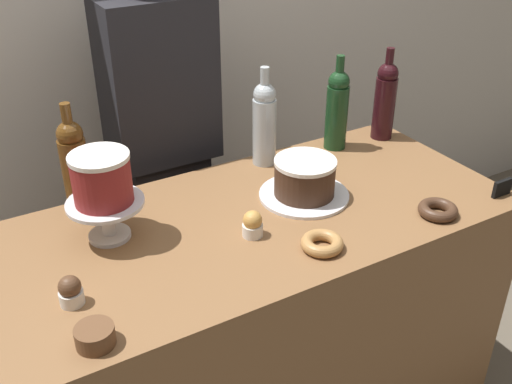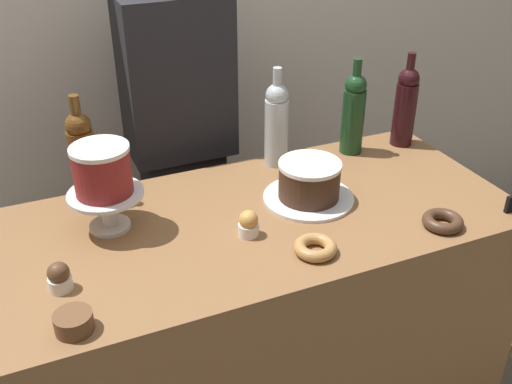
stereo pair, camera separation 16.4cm
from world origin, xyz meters
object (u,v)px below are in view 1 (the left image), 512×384
Objects in this scene: wine_bottle_clear at (264,122)px; cupcake_chocolate at (71,291)px; cupcake_caramel at (253,224)px; barista_figure at (165,158)px; wine_bottle_green at (337,108)px; donut_chocolate at (438,210)px; wine_bottle_dark_red at (385,99)px; wine_bottle_amber at (75,165)px; price_sign_chalkboard at (502,188)px; cake_stand_pedestal at (107,213)px; chocolate_round_cake at (305,177)px; white_layer_cake at (102,178)px; cookie_stack at (95,336)px; donut_maple at (322,243)px.

wine_bottle_clear is 0.84m from cupcake_chocolate.
cupcake_chocolate is (-0.49, -0.03, 0.00)m from cupcake_caramel.
barista_figure is at bearing 88.93° from cupcake_caramel.
wine_bottle_green reaches higher than cupcake_caramel.
donut_chocolate is at bearing -63.90° from wine_bottle_clear.
wine_bottle_dark_red is 1.00× the size of wine_bottle_amber.
barista_figure is at bearing 128.32° from wine_bottle_clear.
barista_figure reaches higher than wine_bottle_dark_red.
wine_bottle_clear is at bearing 132.72° from price_sign_chalkboard.
donut_chocolate is (0.26, -0.53, -0.13)m from wine_bottle_clear.
cupcake_caramel is at bearing -124.89° from wine_bottle_clear.
price_sign_chalkboard is (1.08, -0.37, -0.05)m from cake_stand_pedestal.
price_sign_chalkboard is at bearing -29.63° from chocolate_round_cake.
donut_chocolate is at bearing -91.65° from wine_bottle_green.
cupcake_caramel is 1.00× the size of cupcake_chocolate.
wine_bottle_dark_red is (1.05, 0.13, 0.07)m from cake_stand_pedestal.
wine_bottle_amber is at bearing 178.18° from wine_bottle_green.
white_layer_cake is at bearing 0.00° from cake_stand_pedestal.
cake_stand_pedestal is 0.41m from cookie_stack.
cake_stand_pedestal is at bearing -82.05° from wine_bottle_amber.
cupcake_caramel is 0.77m from price_sign_chalkboard.
cupcake_chocolate is 0.63m from donut_maple.
wine_bottle_amber is 2.91× the size of donut_maple.
cupcake_caramel is at bearing 131.18° from donut_maple.
wine_bottle_green is at bearing -1.82° from wine_bottle_amber.
cookie_stack reaches higher than donut_maple.
wine_bottle_green is at bearing 175.16° from wine_bottle_dark_red.
chocolate_round_cake is 0.37m from wine_bottle_green.
chocolate_round_cake is at bearing -8.16° from white_layer_cake.
donut_maple is 1.60× the size of price_sign_chalkboard.
chocolate_round_cake is 0.27m from donut_maple.
donut_maple is at bearing -35.51° from white_layer_cake.
chocolate_round_cake is at bearing 21.92° from cookie_stack.
chocolate_round_cake is 2.61× the size of price_sign_chalkboard.
white_layer_cake is 0.59m from chocolate_round_cake.
white_layer_cake is 0.18m from wine_bottle_amber.
wine_bottle_dark_red is 0.52m from price_sign_chalkboard.
wine_bottle_amber reaches higher than donut_chocolate.
wine_bottle_dark_red is 0.20× the size of barista_figure.
donut_maple is at bearing -35.51° from cake_stand_pedestal.
donut_maple is at bearing -10.03° from cupcake_chocolate.
white_layer_cake is at bearing 53.87° from cupcake_chocolate.
price_sign_chalkboard is at bearing -0.07° from cookie_stack.
wine_bottle_amber is at bearing 177.63° from wine_bottle_dark_red.
donut_chocolate is at bearing -7.92° from cupcake_chocolate.
donut_maple is (-0.11, -0.25, -0.05)m from chocolate_round_cake.
wine_bottle_green is at bearing -32.09° from barista_figure.
cupcake_chocolate is at bearing 169.97° from donut_maple.
wine_bottle_amber is 0.43m from cupcake_chocolate.
donut_maple is (0.13, -0.14, -0.02)m from cupcake_caramel.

